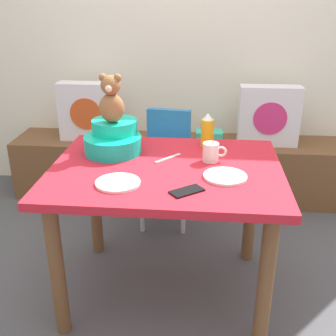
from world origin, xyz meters
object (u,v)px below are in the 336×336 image
coffee_mug (211,152)px  teddy_bear (111,100)px  pillow_floral_right (269,116)px  highchair (165,153)px  book_stack (209,136)px  dinner_plate_far (118,183)px  dining_table (166,188)px  dinner_plate_near (225,176)px  ketchup_bottle (207,131)px  pillow_floral_left (88,111)px  cell_phone (187,191)px  infant_seat_teal (113,138)px

coffee_mug → teddy_bear: bearing=169.5°
pillow_floral_right → highchair: (-0.73, -0.42, -0.16)m
highchair → coffee_mug: size_ratio=6.58×
book_stack → dinner_plate_far: size_ratio=1.00×
dining_table → dinner_plate_near: (0.28, -0.10, 0.12)m
dining_table → highchair: bearing=96.1°
dinner_plate_far → ketchup_bottle: bearing=53.7°
pillow_floral_left → teddy_bear: bearing=-67.1°
book_stack → teddy_bear: size_ratio=0.80×
pillow_floral_left → dinner_plate_far: size_ratio=2.20×
pillow_floral_right → book_stack: pillow_floral_right is taller
highchair → ketchup_bottle: ketchup_bottle is taller
dinner_plate_near → dinner_plate_far: bearing=-166.6°
teddy_bear → ketchup_bottle: (0.49, 0.13, -0.19)m
pillow_floral_right → dinner_plate_near: 1.32m
pillow_floral_left → dinner_plate_far: bearing=-69.5°
teddy_bear → ketchup_bottle: bearing=14.5°
pillow_floral_left → pillow_floral_right: bearing=0.0°
highchair → coffee_mug: 0.77m
dinner_plate_far → pillow_floral_right: bearing=58.5°
book_stack → dinner_plate_far: bearing=-106.4°
pillow_floral_left → highchair: 0.77m
book_stack → cell_phone: bearing=-94.1°
pillow_floral_right → highchair: pillow_floral_right is taller
pillow_floral_right → teddy_bear: 1.40m
dining_table → dinner_plate_far: dinner_plate_far is taller
pillow_floral_right → teddy_bear: teddy_bear is taller
dining_table → dinner_plate_far: size_ratio=5.59×
dinner_plate_near → infant_seat_teal: bearing=153.4°
pillow_floral_left → pillow_floral_right: same height
pillow_floral_right → highchair: 0.85m
highchair → teddy_bear: bearing=-111.2°
dining_table → coffee_mug: bearing=22.8°
teddy_bear → pillow_floral_left: bearing=112.9°
cell_phone → pillow_floral_right: bearing=-58.1°
teddy_bear → dinner_plate_near: teddy_bear is taller
teddy_bear → coffee_mug: size_ratio=2.08×
pillow_floral_right → ketchup_bottle: size_ratio=2.38×
pillow_floral_left → teddy_bear: (0.41, -0.97, 0.34)m
coffee_mug → cell_phone: coffee_mug is taller
pillow_floral_right → book_stack: bearing=177.2°
highchair → cell_phone: bearing=-79.2°
dinner_plate_far → cell_phone: dinner_plate_far is taller
infant_seat_teal → cell_phone: bearing=-47.8°
infant_seat_teal → coffee_mug: infant_seat_teal is taller
teddy_bear → cell_phone: (0.41, -0.45, -0.27)m
infant_seat_teal → cell_phone: (0.41, -0.45, -0.07)m
infant_seat_teal → teddy_bear: 0.21m
pillow_floral_left → cell_phone: 1.65m
book_stack → teddy_bear: 1.23m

